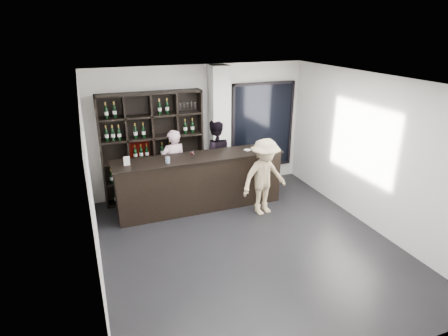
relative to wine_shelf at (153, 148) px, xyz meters
name	(u,v)px	position (x,y,z in m)	size (l,w,h in m)	color
floor	(249,246)	(1.15, -2.57, -1.20)	(5.00, 5.50, 0.01)	black
wine_shelf	(153,148)	(0.00, 0.00, 0.00)	(2.20, 0.35, 2.40)	black
structural_column	(219,131)	(1.50, -0.10, 0.25)	(0.40, 0.40, 2.90)	silver
glass_panel	(263,126)	(2.70, 0.12, 0.20)	(1.60, 0.08, 2.10)	black
tasting_counter	(200,182)	(0.80, -0.82, -0.61)	(3.54, 0.73, 1.17)	black
taster_pink	(174,165)	(0.40, -0.17, -0.40)	(0.58, 0.38, 1.60)	#FCCADA
taster_black	(215,157)	(1.36, -0.17, -0.33)	(0.85, 0.66, 1.75)	black
customer	(264,177)	(1.96, -1.52, -0.40)	(1.04, 0.60, 1.61)	tan
wine_glass	(192,154)	(0.62, -0.92, 0.07)	(0.08, 0.08, 0.19)	white
spit_cup	(168,160)	(0.11, -0.97, 0.03)	(0.09, 0.09, 0.13)	silver
napkin_stack	(247,150)	(1.88, -0.81, -0.02)	(0.11, 0.11, 0.02)	white
card_stand	(127,161)	(-0.66, -0.82, 0.05)	(0.11, 0.06, 0.17)	white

